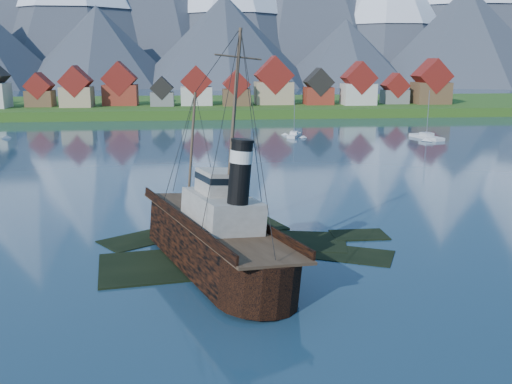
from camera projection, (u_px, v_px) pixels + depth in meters
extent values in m
plane|color=#1B374C|center=(226.00, 255.00, 56.64)|extent=(1400.00, 1400.00, 0.00)
cube|color=black|center=(196.00, 267.00, 54.47)|extent=(19.08, 11.42, 1.00)
cube|color=black|center=(280.00, 244.00, 61.23)|extent=(15.15, 9.76, 1.00)
cube|color=black|center=(239.00, 231.00, 65.63)|extent=(11.45, 9.06, 1.00)
cube|color=black|center=(347.00, 258.00, 57.02)|extent=(10.27, 8.34, 1.00)
cube|color=black|center=(140.00, 243.00, 61.61)|extent=(9.42, 8.68, 1.00)
cube|color=black|center=(359.00, 239.00, 63.12)|extent=(6.00, 4.00, 1.00)
cube|color=#244D16|center=(202.00, 109.00, 221.26)|extent=(600.00, 80.00, 3.20)
cube|color=#3F3D38|center=(204.00, 119.00, 184.46)|extent=(600.00, 2.50, 2.00)
cube|color=brown|center=(40.00, 98.00, 197.68)|extent=(9.00, 8.00, 5.50)
cube|color=maroon|center=(39.00, 86.00, 196.69)|extent=(9.16, 8.16, 9.16)
cube|color=tan|center=(77.00, 97.00, 195.98)|extent=(10.50, 9.00, 6.80)
cube|color=maroon|center=(76.00, 81.00, 194.78)|extent=(10.69, 9.18, 10.69)
cube|color=maroon|center=(120.00, 95.00, 203.19)|extent=(12.00, 8.50, 7.20)
cube|color=maroon|center=(120.00, 79.00, 201.88)|extent=(12.22, 8.67, 12.22)
cube|color=slate|center=(162.00, 99.00, 200.18)|extent=(8.00, 7.00, 4.80)
cube|color=black|center=(162.00, 88.00, 199.31)|extent=(8.15, 7.14, 8.15)
cube|color=beige|center=(197.00, 96.00, 204.15)|extent=(11.00, 9.50, 6.40)
cube|color=maroon|center=(196.00, 81.00, 202.97)|extent=(11.20, 9.69, 11.20)
cube|color=brown|center=(236.00, 97.00, 201.79)|extent=(9.50, 8.00, 5.80)
cube|color=maroon|center=(236.00, 84.00, 200.75)|extent=(9.67, 8.16, 9.67)
cube|color=tan|center=(273.00, 93.00, 207.84)|extent=(13.50, 10.00, 8.00)
cube|color=maroon|center=(274.00, 75.00, 206.38)|extent=(13.75, 10.20, 13.75)
cube|color=maroon|center=(318.00, 96.00, 206.79)|extent=(10.00, 8.50, 6.20)
cube|color=black|center=(319.00, 82.00, 205.68)|extent=(10.18, 8.67, 10.18)
cube|color=beige|center=(358.00, 94.00, 205.19)|extent=(11.50, 9.00, 7.50)
cube|color=maroon|center=(359.00, 78.00, 203.87)|extent=(11.71, 9.18, 11.71)
cube|color=slate|center=(395.00, 97.00, 210.91)|extent=(9.00, 7.50, 5.00)
cube|color=maroon|center=(395.00, 85.00, 209.97)|extent=(9.16, 7.65, 9.16)
cube|color=brown|center=(431.00, 93.00, 210.00)|extent=(12.50, 10.00, 7.80)
cube|color=maroon|center=(432.00, 76.00, 208.60)|extent=(12.73, 10.20, 12.73)
cone|color=#2D333D|center=(388.00, 11.00, 505.94)|extent=(150.00, 150.00, 125.00)
cone|color=#2D333D|center=(98.00, 48.00, 405.40)|extent=(120.00, 120.00, 58.00)
cone|color=#2D333D|center=(225.00, 42.00, 408.98)|extent=(136.00, 136.00, 66.00)
cone|color=#2D333D|center=(346.00, 54.00, 424.00)|extent=(110.00, 110.00, 50.00)
cone|color=#2D333D|center=(464.00, 37.00, 427.59)|extent=(150.00, 150.00, 75.00)
cube|color=black|center=(212.00, 245.00, 53.11)|extent=(6.70, 19.29, 4.02)
cone|color=black|center=(208.00, 210.00, 65.23)|extent=(6.70, 6.70, 6.70)
cylinder|color=black|center=(215.00, 284.00, 43.77)|extent=(6.70, 6.70, 4.02)
cube|color=#4C3826|center=(211.00, 223.00, 52.63)|extent=(6.56, 25.45, 0.24)
cube|color=black|center=(176.00, 220.00, 52.20)|extent=(0.19, 24.65, 0.86)
cube|color=black|center=(246.00, 218.00, 52.86)|extent=(0.19, 24.65, 0.86)
cube|color=#ADA89E|center=(211.00, 212.00, 50.91)|extent=(4.98, 8.13, 2.87)
cube|color=#ADA89E|center=(210.00, 183.00, 51.27)|extent=(3.44, 3.83, 2.11)
cylinder|color=black|center=(212.00, 174.00, 46.92)|extent=(1.82, 1.82, 5.36)
cylinder|color=silver|center=(211.00, 158.00, 46.62)|extent=(1.91, 1.91, 1.05)
cylinder|color=#473828|center=(208.00, 148.00, 58.72)|extent=(0.27, 0.27, 11.48)
cylinder|color=#473828|center=(210.00, 103.00, 47.77)|extent=(0.31, 0.31, 12.44)
cube|color=silver|center=(294.00, 136.00, 143.60)|extent=(4.83, 8.23, 1.14)
cube|color=silver|center=(294.00, 133.00, 143.39)|extent=(2.48, 2.75, 0.66)
cylinder|color=gray|center=(294.00, 114.00, 142.35)|extent=(0.13, 0.13, 9.85)
cube|color=silver|center=(426.00, 138.00, 139.92)|extent=(5.38, 10.87, 1.27)
cube|color=silver|center=(427.00, 134.00, 139.69)|extent=(3.03, 3.47, 0.74)
cylinder|color=gray|center=(428.00, 113.00, 138.53)|extent=(0.15, 0.15, 10.97)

